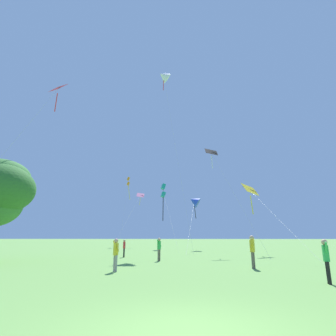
{
  "coord_description": "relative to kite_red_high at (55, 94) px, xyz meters",
  "views": [
    {
      "loc": [
        -0.06,
        -5.16,
        1.62
      ],
      "look_at": [
        -2.06,
        27.6,
        9.93
      ],
      "focal_mm": 29.05,
      "sensor_mm": 36.0,
      "label": 1
    }
  ],
  "objects": [
    {
      "name": "kite_white_distant",
      "position": [
        8.99,
        12.56,
        9.55
      ],
      "size": [
        4.64,
        8.63,
        24.95
      ],
      "color": "white",
      "rests_on": "ground_plane"
    },
    {
      "name": "person_near_tree",
      "position": [
        9.89,
        -2.26,
        -13.46
      ],
      "size": [
        0.31,
        0.46,
        1.53
      ],
      "color": "#665B4C",
      "rests_on": "ground_plane"
    },
    {
      "name": "person_child_small",
      "position": [
        6.74,
        0.89,
        -13.55
      ],
      "size": [
        0.25,
        0.43,
        1.39
      ],
      "color": "black",
      "rests_on": "ground_plane"
    },
    {
      "name": "kite_pink_low",
      "position": [
        4.3,
        22.38,
        -6.53
      ],
      "size": [
        2.54,
        10.33,
        8.76
      ],
      "color": "pink",
      "rests_on": "ground_plane"
    },
    {
      "name": "person_in_red_shirt",
      "position": [
        15.25,
        -6.63,
        -13.38
      ],
      "size": [
        0.39,
        0.48,
        1.68
      ],
      "color": "#665B4C",
      "rests_on": "ground_plane"
    },
    {
      "name": "ground_plane",
      "position": [
        11.77,
        -16.68,
        -14.39
      ],
      "size": [
        400.0,
        400.0,
        0.0
      ],
      "primitive_type": "plane",
      "color": "#669947"
    },
    {
      "name": "kite_blue_delta",
      "position": [
        13.0,
        14.9,
        -8.11
      ],
      "size": [
        2.21,
        11.98,
        7.19
      ],
      "color": "blue",
      "rests_on": "ground_plane"
    },
    {
      "name": "person_with_spool",
      "position": [
        8.35,
        -8.29,
        -13.47
      ],
      "size": [
        0.41,
        0.38,
        1.52
      ],
      "color": "gray",
      "rests_on": "ground_plane"
    },
    {
      "name": "kite_red_high",
      "position": [
        0.0,
        0.0,
        0.0
      ],
      "size": [
        4.03,
        8.51,
        15.65
      ],
      "color": "red",
      "rests_on": "ground_plane"
    },
    {
      "name": "kite_orange_box",
      "position": [
        1.43,
        26.62,
        -3.06
      ],
      "size": [
        0.74,
        7.11,
        12.28
      ],
      "color": "orange",
      "rests_on": "ground_plane"
    },
    {
      "name": "kite_teal_box",
      "position": [
        8.58,
        17.91,
        -6.31
      ],
      "size": [
        2.91,
        10.24,
        9.29
      ],
      "color": "teal",
      "rests_on": "ground_plane"
    },
    {
      "name": "kite_yellow_diamond",
      "position": [
        18.35,
        5.49,
        -8.63
      ],
      "size": [
        1.76,
        12.87,
        6.92
      ],
      "color": "yellow",
      "rests_on": "ground_plane"
    },
    {
      "name": "kite_black_large",
      "position": [
        14.76,
        6.06,
        -4.44
      ],
      "size": [
        4.0,
        7.38,
        10.93
      ],
      "color": "black",
      "rests_on": "ground_plane"
    },
    {
      "name": "person_foreground_watcher",
      "position": [
        16.75,
        -11.29,
        -13.47
      ],
      "size": [
        0.21,
        0.5,
        1.53
      ],
      "color": "black",
      "rests_on": "ground_plane"
    }
  ]
}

